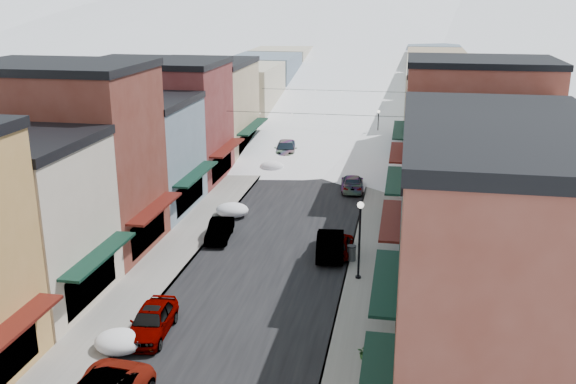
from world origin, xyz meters
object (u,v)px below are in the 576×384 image
at_px(car_green_sedan, 330,243).
at_px(trash_can, 351,253).
at_px(car_silver_sedan, 152,321).
at_px(car_dark_hatch, 220,230).
at_px(streetlamp_near, 360,231).

bearing_deg(car_green_sedan, trash_can, 140.56).
relative_size(car_silver_sedan, car_dark_hatch, 1.09).
bearing_deg(car_silver_sedan, trash_can, 46.17).
bearing_deg(car_green_sedan, car_dark_hatch, -15.64).
bearing_deg(car_silver_sedan, streetlamp_near, 36.54).
xyz_separation_m(car_silver_sedan, streetlamp_near, (9.80, 8.41, 2.42)).
xyz_separation_m(car_silver_sedan, trash_can, (9.15, 11.01, -0.12)).
bearing_deg(car_green_sedan, streetlamp_near, 115.13).
height_order(car_green_sedan, trash_can, car_green_sedan).
bearing_deg(trash_can, car_silver_sedan, -129.75).
height_order(car_dark_hatch, streetlamp_near, streetlamp_near).
bearing_deg(car_silver_sedan, car_dark_hatch, 87.40).
bearing_deg(car_dark_hatch, trash_can, -20.44).
distance_m(car_silver_sedan, car_dark_hatch, 13.44).
distance_m(car_green_sedan, trash_can, 1.80).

